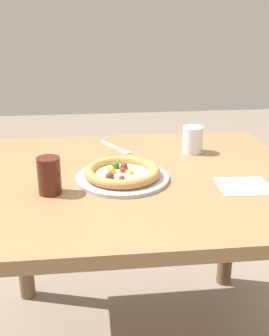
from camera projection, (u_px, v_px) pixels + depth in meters
dining_table at (138, 206)px, 1.44m from camera, size 1.11×0.95×0.75m
pizza_near at (122, 174)px, 1.36m from camera, size 0.30×0.30×0.04m
drink_cup_colored at (49, 176)px, 1.25m from camera, size 0.07×0.07×0.11m
water_cup_clear at (193, 139)px, 1.61m from camera, size 0.08×0.08×0.10m
paper_napkin at (244, 186)px, 1.31m from camera, size 0.17×0.15×0.00m
fork at (116, 148)px, 1.68m from camera, size 0.12×0.19×0.00m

